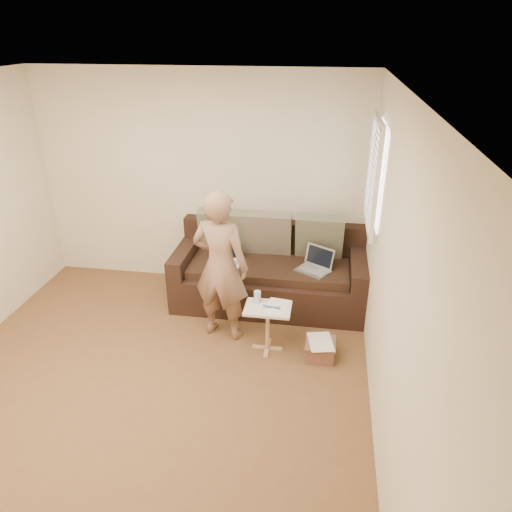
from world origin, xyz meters
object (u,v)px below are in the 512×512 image
at_px(person, 221,266).
at_px(sofa, 269,270).
at_px(drinking_glass, 257,297).
at_px(striped_box, 320,349).
at_px(laptop_silver, 313,271).
at_px(laptop_white, 226,264).
at_px(side_table, 268,328).

bearing_deg(person, sofa, -108.45).
distance_m(drinking_glass, striped_box, 0.81).
bearing_deg(laptop_silver, drinking_glass, -95.74).
distance_m(laptop_white, drinking_glass, 0.87).
relative_size(sofa, drinking_glass, 18.33).
xyz_separation_m(person, striped_box, (1.05, -0.25, -0.72)).
relative_size(person, drinking_glass, 13.51).
relative_size(laptop_white, side_table, 0.64).
bearing_deg(drinking_glass, side_table, -35.01).
xyz_separation_m(laptop_white, drinking_glass, (0.48, -0.73, 0.04)).
bearing_deg(striped_box, side_table, 174.31).
distance_m(laptop_silver, laptop_white, 1.00).
height_order(laptop_white, side_table, laptop_white).
bearing_deg(laptop_white, side_table, -60.76).
bearing_deg(person, drinking_glass, 174.31).
bearing_deg(laptop_silver, laptop_white, -150.59).
distance_m(laptop_white, person, 0.68).
bearing_deg(laptop_silver, person, -116.56).
distance_m(person, striped_box, 1.29).
xyz_separation_m(sofa, laptop_white, (-0.49, -0.12, 0.10)).
bearing_deg(striped_box, laptop_silver, 99.03).
bearing_deg(striped_box, sofa, 123.19).
height_order(laptop_silver, person, person).
relative_size(laptop_white, striped_box, 1.07).
bearing_deg(laptop_white, laptop_silver, -8.56).
relative_size(sofa, side_table, 4.40).
bearing_deg(side_table, striped_box, -5.69).
bearing_deg(drinking_glass, striped_box, -11.70).
bearing_deg(laptop_white, sofa, 6.12).
distance_m(sofa, person, 0.92).
height_order(side_table, striped_box, side_table).
xyz_separation_m(sofa, drinking_glass, (-0.01, -0.84, 0.14)).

